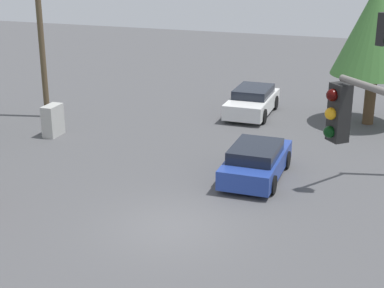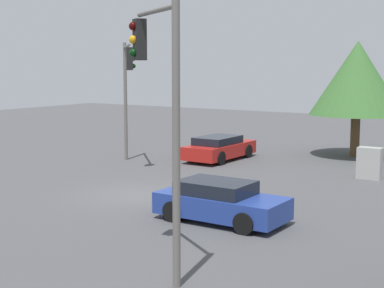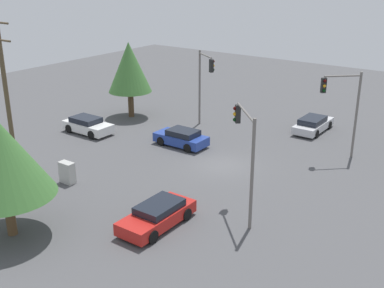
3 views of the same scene
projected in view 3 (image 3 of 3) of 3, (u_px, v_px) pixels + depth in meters
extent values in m
plane|color=#4C4C4F|center=(222.00, 166.00, 34.04)|extent=(80.00, 80.00, 0.00)
cube|color=red|center=(157.00, 217.00, 25.98)|extent=(1.93, 4.68, 0.69)
cube|color=black|center=(159.00, 206.00, 25.97)|extent=(1.70, 2.58, 0.41)
cylinder|color=black|center=(153.00, 237.00, 24.44)|extent=(0.22, 0.71, 0.71)
cylinder|color=black|center=(126.00, 226.00, 25.44)|extent=(0.22, 0.71, 0.71)
cylinder|color=black|center=(186.00, 214.00, 26.64)|extent=(0.22, 0.71, 0.71)
cylinder|color=black|center=(161.00, 205.00, 27.65)|extent=(0.22, 0.71, 0.71)
cube|color=silver|center=(88.00, 127.00, 40.50)|extent=(4.41, 1.91, 0.73)
cube|color=black|center=(86.00, 120.00, 40.41)|extent=(2.43, 1.68, 0.43)
cylinder|color=black|center=(108.00, 129.00, 40.50)|extent=(0.72, 0.22, 0.72)
cylinder|color=black|center=(92.00, 135.00, 39.13)|extent=(0.72, 0.22, 0.72)
cylinder|color=black|center=(85.00, 123.00, 42.01)|extent=(0.72, 0.22, 0.72)
cylinder|color=black|center=(69.00, 129.00, 40.63)|extent=(0.72, 0.22, 0.72)
cube|color=silver|center=(313.00, 126.00, 40.99)|extent=(1.89, 4.68, 0.63)
cube|color=black|center=(313.00, 120.00, 40.62)|extent=(1.66, 2.57, 0.46)
cylinder|color=black|center=(310.00, 121.00, 42.64)|extent=(0.22, 0.66, 0.66)
cylinder|color=black|center=(329.00, 125.00, 41.65)|extent=(0.22, 0.66, 0.66)
cylinder|color=black|center=(296.00, 130.00, 40.44)|extent=(0.22, 0.66, 0.66)
cylinder|color=black|center=(316.00, 134.00, 39.45)|extent=(0.22, 0.66, 0.66)
cube|color=#233D93|center=(181.00, 139.00, 37.68)|extent=(4.23, 1.87, 0.70)
cube|color=black|center=(183.00, 133.00, 37.37)|extent=(2.33, 1.64, 0.44)
cylinder|color=black|center=(161.00, 141.00, 37.80)|extent=(0.68, 0.22, 0.68)
cylinder|color=black|center=(175.00, 135.00, 39.15)|extent=(0.68, 0.22, 0.68)
cylinder|color=black|center=(188.00, 148.00, 36.36)|extent=(0.68, 0.22, 0.68)
cylinder|color=black|center=(201.00, 142.00, 37.70)|extent=(0.68, 0.22, 0.68)
cylinder|color=slate|center=(252.00, 176.00, 24.87)|extent=(0.18, 0.18, 6.20)
cylinder|color=slate|center=(246.00, 113.00, 25.58)|extent=(2.62, 2.75, 0.12)
cube|color=black|center=(238.00, 114.00, 27.51)|extent=(0.44, 0.44, 1.05)
sphere|color=#360503|center=(235.00, 108.00, 27.37)|extent=(0.22, 0.22, 0.22)
sphere|color=orange|center=(235.00, 114.00, 27.49)|extent=(0.22, 0.22, 0.22)
sphere|color=black|center=(235.00, 120.00, 27.61)|extent=(0.22, 0.22, 0.22)
cylinder|color=slate|center=(200.00, 88.00, 41.96)|extent=(0.18, 0.18, 6.57)
cylinder|color=slate|center=(205.00, 55.00, 39.77)|extent=(2.21, 1.52, 0.12)
cube|color=black|center=(211.00, 66.00, 38.86)|extent=(0.44, 0.42, 1.05)
sphere|color=#360503|center=(213.00, 62.00, 38.80)|extent=(0.22, 0.22, 0.22)
sphere|color=orange|center=(213.00, 66.00, 38.91)|extent=(0.22, 0.22, 0.22)
sphere|color=black|center=(213.00, 70.00, 39.03)|extent=(0.22, 0.22, 0.22)
cylinder|color=slate|center=(356.00, 116.00, 34.48)|extent=(0.18, 0.18, 6.36)
cylinder|color=slate|center=(343.00, 76.00, 33.32)|extent=(2.04, 1.89, 0.12)
cube|color=black|center=(324.00, 85.00, 33.39)|extent=(0.44, 0.44, 1.05)
sphere|color=#360503|center=(325.00, 81.00, 33.11)|extent=(0.22, 0.22, 0.22)
sphere|color=orange|center=(324.00, 86.00, 33.23)|extent=(0.22, 0.22, 0.22)
sphere|color=black|center=(324.00, 91.00, 33.35)|extent=(0.22, 0.22, 0.22)
cylinder|color=brown|center=(8.00, 103.00, 29.42)|extent=(0.28, 0.28, 10.83)
cube|color=#B2B2AD|center=(67.00, 173.00, 31.15)|extent=(1.06, 0.56, 1.42)
cylinder|color=#4C3823|center=(131.00, 104.00, 44.75)|extent=(0.53, 0.53, 2.41)
cone|color=#3D7033|center=(129.00, 67.00, 43.54)|extent=(3.96, 3.96, 4.52)
cylinder|color=brown|center=(10.00, 214.00, 24.97)|extent=(0.51, 0.51, 2.32)
cone|color=#3D7033|center=(2.00, 158.00, 23.87)|extent=(5.10, 5.10, 4.03)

